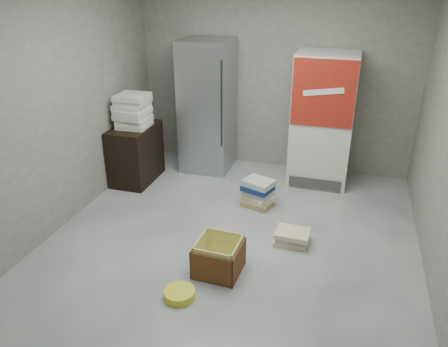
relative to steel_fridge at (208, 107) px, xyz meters
name	(u,v)px	position (x,y,z in m)	size (l,w,h in m)	color
ground	(225,253)	(0.90, -2.13, -0.95)	(5.00, 5.00, 0.00)	beige
room_shell	(225,86)	(0.90, -2.13, 0.85)	(4.04, 5.04, 2.82)	gray
steel_fridge	(208,107)	(0.00, 0.00, 0.00)	(0.70, 0.72, 1.90)	#ACB0B5
coke_cooler	(322,120)	(1.65, -0.01, -0.05)	(0.80, 0.73, 1.80)	silver
wood_shelf	(136,154)	(-0.83, -0.73, -0.55)	(0.50, 0.80, 0.80)	black
supply_box_stack	(133,111)	(-0.82, -0.73, 0.08)	(0.44, 0.44, 0.45)	white
phonebook_stack_main	(258,193)	(1.00, -0.99, -0.77)	(0.45, 0.42, 0.36)	#9B8E56
phonebook_stack_side	(292,237)	(1.54, -1.73, -0.87)	(0.40, 0.33, 0.16)	beige
cardboard_box	(219,259)	(0.92, -2.43, -0.80)	(0.46, 0.46, 0.35)	gold
bucket_lid	(180,294)	(0.69, -2.91, -0.91)	(0.29, 0.29, 0.08)	yellow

